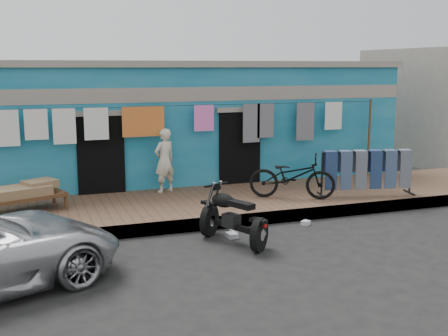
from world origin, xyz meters
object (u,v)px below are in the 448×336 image
bicycle (292,171)px  jeans_rack (367,172)px  motorcycle (233,216)px  charpoy (24,198)px  seated_person (165,161)px

bicycle → jeans_rack: size_ratio=0.83×
motorcycle → charpoy: size_ratio=0.91×
bicycle → motorcycle: bearing=161.1°
seated_person → bicycle: 3.04m
motorcycle → charpoy: (-3.62, 2.72, 0.01)m
bicycle → jeans_rack: bicycle is taller
charpoy → motorcycle: bearing=-36.9°
motorcycle → jeans_rack: jeans_rack is taller
seated_person → charpoy: (-3.19, -0.83, -0.47)m
charpoy → jeans_rack: bearing=-7.7°
seated_person → motorcycle: seated_person is taller
charpoy → jeans_rack: jeans_rack is taller
seated_person → charpoy: size_ratio=0.80×
bicycle → jeans_rack: (1.81, -0.26, -0.08)m
jeans_rack → motorcycle: bearing=-156.8°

